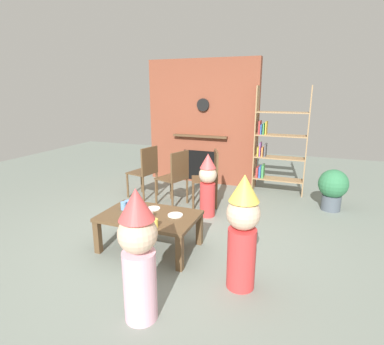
# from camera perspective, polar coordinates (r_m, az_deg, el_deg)

# --- Properties ---
(ground_plane) EXTENTS (12.00, 12.00, 0.00)m
(ground_plane) POSITION_cam_1_polar(r_m,az_deg,el_deg) (3.97, -4.17, -12.25)
(ground_plane) COLOR gray
(brick_fireplace_feature) EXTENTS (2.20, 0.28, 2.40)m
(brick_fireplace_feature) POSITION_cam_1_polar(r_m,az_deg,el_deg) (6.15, 1.91, 9.16)
(brick_fireplace_feature) COLOR brown
(brick_fireplace_feature) RESTS_ON ground_plane
(bookshelf) EXTENTS (0.90, 0.28, 1.90)m
(bookshelf) POSITION_cam_1_polar(r_m,az_deg,el_deg) (5.70, 15.28, 4.84)
(bookshelf) COLOR #9E7A51
(bookshelf) RESTS_ON ground_plane
(coffee_table) EXTENTS (1.11, 0.70, 0.43)m
(coffee_table) POSITION_cam_1_polar(r_m,az_deg,el_deg) (3.64, -7.89, -8.62)
(coffee_table) COLOR brown
(coffee_table) RESTS_ON ground_plane
(paper_cup_near_left) EXTENTS (0.06, 0.06, 0.09)m
(paper_cup_near_left) POSITION_cam_1_polar(r_m,az_deg,el_deg) (3.51, -7.69, -7.66)
(paper_cup_near_left) COLOR silver
(paper_cup_near_left) RESTS_ON coffee_table
(paper_cup_near_right) EXTENTS (0.07, 0.07, 0.09)m
(paper_cup_near_right) POSITION_cam_1_polar(r_m,az_deg,el_deg) (3.28, -6.90, -9.30)
(paper_cup_near_right) COLOR #F2CC4C
(paper_cup_near_right) RESTS_ON coffee_table
(paper_cup_center) EXTENTS (0.07, 0.07, 0.10)m
(paper_cup_center) POSITION_cam_1_polar(r_m,az_deg,el_deg) (3.80, -12.59, -6.05)
(paper_cup_center) COLOR #669EE0
(paper_cup_center) RESTS_ON coffee_table
(paper_cup_far_left) EXTENTS (0.07, 0.07, 0.09)m
(paper_cup_far_left) POSITION_cam_1_polar(r_m,az_deg,el_deg) (3.87, -11.88, -5.69)
(paper_cup_far_left) COLOR #669EE0
(paper_cup_far_left) RESTS_ON coffee_table
(paper_plate_front) EXTENTS (0.17, 0.17, 0.01)m
(paper_plate_front) POSITION_cam_1_polar(r_m,az_deg,el_deg) (3.56, -3.12, -7.89)
(paper_plate_front) COLOR white
(paper_plate_front) RESTS_ON coffee_table
(paper_plate_rear) EXTENTS (0.16, 0.16, 0.01)m
(paper_plate_rear) POSITION_cam_1_polar(r_m,az_deg,el_deg) (3.77, -7.15, -6.63)
(paper_plate_rear) COLOR white
(paper_plate_rear) RESTS_ON coffee_table
(birthday_cake_slice) EXTENTS (0.10, 0.10, 0.06)m
(birthday_cake_slice) POSITION_cam_1_polar(r_m,az_deg,el_deg) (3.54, -12.12, -7.89)
(birthday_cake_slice) COLOR pink
(birthday_cake_slice) RESTS_ON coffee_table
(table_fork) EXTENTS (0.15, 0.05, 0.01)m
(table_fork) POSITION_cam_1_polar(r_m,az_deg,el_deg) (3.68, -9.85, -7.38)
(table_fork) COLOR silver
(table_fork) RESTS_ON coffee_table
(child_with_cone_hat) EXTENTS (0.31, 0.31, 1.12)m
(child_with_cone_hat) POSITION_cam_1_polar(r_m,az_deg,el_deg) (2.51, -9.89, -14.47)
(child_with_cone_hat) COLOR #EAB2C6
(child_with_cone_hat) RESTS_ON ground_plane
(child_in_pink) EXTENTS (0.31, 0.31, 1.11)m
(child_in_pink) POSITION_cam_1_polar(r_m,az_deg,el_deg) (2.88, 9.35, -10.45)
(child_in_pink) COLOR #D13838
(child_in_pink) RESTS_ON ground_plane
(child_by_the_chairs) EXTENTS (0.26, 0.26, 0.94)m
(child_by_the_chairs) POSITION_cam_1_polar(r_m,az_deg,el_deg) (4.49, 2.93, -2.08)
(child_by_the_chairs) COLOR #D13838
(child_by_the_chairs) RESTS_ON ground_plane
(dining_chair_left) EXTENTS (0.47, 0.47, 0.90)m
(dining_chair_left) POSITION_cam_1_polar(r_m,az_deg,el_deg) (5.32, -8.57, 0.62)
(dining_chair_left) COLOR brown
(dining_chair_left) RESTS_ON ground_plane
(dining_chair_middle) EXTENTS (0.50, 0.50, 0.90)m
(dining_chair_middle) POSITION_cam_1_polar(r_m,az_deg,el_deg) (4.91, -3.06, -0.45)
(dining_chair_middle) COLOR brown
(dining_chair_middle) RESTS_ON ground_plane
(dining_chair_right) EXTENTS (0.52, 0.52, 0.90)m
(dining_chair_right) POSITION_cam_1_polar(r_m,az_deg,el_deg) (4.91, 3.38, -0.45)
(dining_chair_right) COLOR brown
(dining_chair_right) RESTS_ON ground_plane
(potted_plant_tall) EXTENTS (0.44, 0.44, 0.65)m
(potted_plant_tall) POSITION_cam_1_polar(r_m,az_deg,el_deg) (5.22, 24.67, -2.50)
(potted_plant_tall) COLOR #4C5660
(potted_plant_tall) RESTS_ON ground_plane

